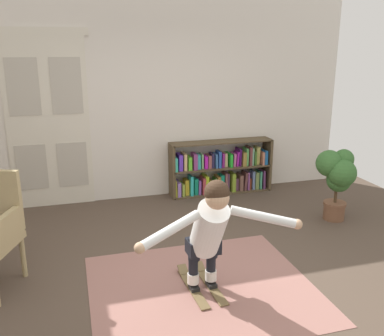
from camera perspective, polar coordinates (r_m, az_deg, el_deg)
ground_plane at (r=4.36m, az=1.88°, el=-14.60°), size 7.20×7.20×0.00m
back_wall at (r=6.32m, az=-5.33°, el=9.03°), size 6.00×0.10×2.90m
double_door at (r=6.19m, az=-18.68°, el=6.04°), size 1.22×0.05×2.45m
rug at (r=4.21m, az=1.36°, el=-15.73°), size 2.10×1.83×0.01m
bookshelf at (r=6.60m, az=3.80°, el=-0.33°), size 1.60×0.30×0.82m
potted_plant at (r=5.74m, az=18.92°, el=-0.85°), size 0.48×0.48×0.96m
skis_pair at (r=4.22m, az=1.23°, el=-15.31°), size 0.31×0.74×0.07m
person_skier at (r=3.74m, az=2.39°, el=-8.04°), size 1.45×0.67×1.10m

